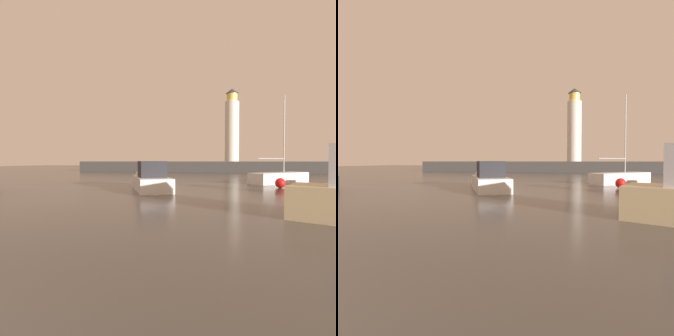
{
  "view_description": "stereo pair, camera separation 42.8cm",
  "coord_description": "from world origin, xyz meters",
  "views": [
    {
      "loc": [
        4.46,
        -1.04,
        2.45
      ],
      "look_at": [
        -0.37,
        17.57,
        1.96
      ],
      "focal_mm": 28.38,
      "sensor_mm": 36.0,
      "label": 1
    },
    {
      "loc": [
        4.88,
        -0.93,
        2.45
      ],
      "look_at": [
        -0.37,
        17.57,
        1.96
      ],
      "focal_mm": 28.38,
      "sensor_mm": 36.0,
      "label": 2
    }
  ],
  "objects": [
    {
      "name": "ground_plane",
      "position": [
        0.0,
        30.57,
        0.0
      ],
      "size": [
        220.0,
        220.0,
        0.0
      ],
      "primitive_type": "plane",
      "color": "#4C4742"
    },
    {
      "name": "breakwater",
      "position": [
        0.0,
        61.14,
        1.2
      ],
      "size": [
        67.49,
        6.74,
        2.4
      ],
      "primitive_type": "cube",
      "color": "#423F3D",
      "rests_on": "ground_plane"
    },
    {
      "name": "lighthouse",
      "position": [
        3.34,
        61.14,
        10.21
      ],
      "size": [
        3.14,
        3.14,
        16.5
      ],
      "color": "silver",
      "rests_on": "breakwater"
    },
    {
      "name": "motorboat_0",
      "position": [
        -3.19,
        21.51,
        0.8
      ],
      "size": [
        6.13,
        8.74,
        3.08
      ],
      "color": "white",
      "rests_on": "ground_plane"
    },
    {
      "name": "sailboat_moored",
      "position": [
        9.07,
        30.71,
        0.63
      ],
      "size": [
        6.99,
        7.05,
        9.86
      ],
      "color": "white",
      "rests_on": "ground_plane"
    },
    {
      "name": "mooring_buoy",
      "position": [
        8.32,
        24.94,
        0.46
      ],
      "size": [
        0.92,
        0.92,
        0.92
      ],
      "primitive_type": "sphere",
      "color": "red",
      "rests_on": "ground_plane"
    }
  ]
}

